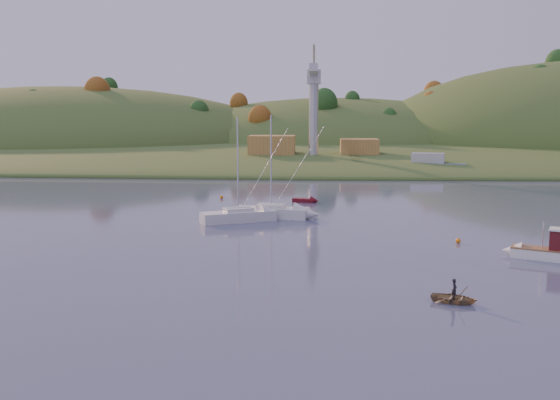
# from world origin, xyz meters

# --- Properties ---
(ground) EXTENTS (500.00, 500.00, 0.00)m
(ground) POSITION_xyz_m (0.00, 0.00, 0.00)
(ground) COLOR #313651
(ground) RESTS_ON ground
(far_shore) EXTENTS (620.00, 220.00, 1.50)m
(far_shore) POSITION_xyz_m (0.00, 230.00, 0.00)
(far_shore) COLOR #3A5421
(far_shore) RESTS_ON ground
(shore_slope) EXTENTS (640.00, 150.00, 7.00)m
(shore_slope) POSITION_xyz_m (0.00, 165.00, 0.00)
(shore_slope) COLOR #3A5421
(shore_slope) RESTS_ON ground
(hill_left) EXTENTS (170.00, 140.00, 44.00)m
(hill_left) POSITION_xyz_m (-90.00, 200.00, 0.00)
(hill_left) COLOR #3A5421
(hill_left) RESTS_ON ground
(hill_center) EXTENTS (140.00, 120.00, 36.00)m
(hill_center) POSITION_xyz_m (10.00, 210.00, 0.00)
(hill_center) COLOR #3A5421
(hill_center) RESTS_ON ground
(hillside_trees) EXTENTS (280.00, 50.00, 32.00)m
(hillside_trees) POSITION_xyz_m (0.00, 185.00, 0.00)
(hillside_trees) COLOR #1A4318
(hillside_trees) RESTS_ON ground
(wharf) EXTENTS (42.00, 16.00, 2.40)m
(wharf) POSITION_xyz_m (5.00, 122.00, 1.20)
(wharf) COLOR slate
(wharf) RESTS_ON ground
(shed_west) EXTENTS (11.00, 8.00, 4.80)m
(shed_west) POSITION_xyz_m (-8.00, 123.00, 4.80)
(shed_west) COLOR #A87B38
(shed_west) RESTS_ON wharf
(shed_east) EXTENTS (9.00, 7.00, 4.00)m
(shed_east) POSITION_xyz_m (13.00, 124.00, 4.40)
(shed_east) COLOR #A87B38
(shed_east) RESTS_ON wharf
(dock_crane) EXTENTS (3.20, 28.00, 20.30)m
(dock_crane) POSITION_xyz_m (2.00, 118.39, 17.17)
(dock_crane) COLOR #B7B7BC
(dock_crane) RESTS_ON wharf
(fishing_boat) EXTENTS (6.17, 4.22, 3.80)m
(fishing_boat) POSITION_xyz_m (22.50, 28.29, 0.84)
(fishing_boat) COLOR white
(fishing_boat) RESTS_ON ground
(sailboat_near) EXTENTS (9.10, 6.15, 12.23)m
(sailboat_near) POSITION_xyz_m (-6.38, 45.39, 0.78)
(sailboat_near) COLOR silver
(sailboat_near) RESTS_ON ground
(sailboat_far) EXTENTS (9.35, 4.15, 12.53)m
(sailboat_far) POSITION_xyz_m (-2.69, 48.34, 0.80)
(sailboat_far) COLOR silver
(sailboat_far) RESTS_ON ground
(canoe) EXTENTS (3.67, 3.18, 0.64)m
(canoe) POSITION_xyz_m (12.34, 14.73, 0.32)
(canoe) COLOR #947A52
(canoe) RESTS_ON ground
(paddler) EXTENTS (0.51, 0.61, 1.43)m
(paddler) POSITION_xyz_m (12.34, 14.73, 0.71)
(paddler) COLOR black
(paddler) RESTS_ON ground
(red_tender) EXTENTS (4.01, 2.33, 1.29)m
(red_tender) POSITION_xyz_m (1.79, 61.57, 0.27)
(red_tender) COLOR #510B14
(red_tender) RESTS_ON ground
(work_vessel) EXTENTS (16.96, 9.40, 4.13)m
(work_vessel) POSITION_xyz_m (26.65, 108.00, 1.47)
(work_vessel) COLOR slate
(work_vessel) RESTS_ON ground
(buoy_0) EXTENTS (0.50, 0.50, 0.50)m
(buoy_0) POSITION_xyz_m (16.95, 34.44, 0.25)
(buoy_0) COLOR orange
(buoy_0) RESTS_ON ground
(buoy_2) EXTENTS (0.50, 0.50, 0.50)m
(buoy_2) POSITION_xyz_m (-11.34, 64.56, 0.25)
(buoy_2) COLOR orange
(buoy_2) RESTS_ON ground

